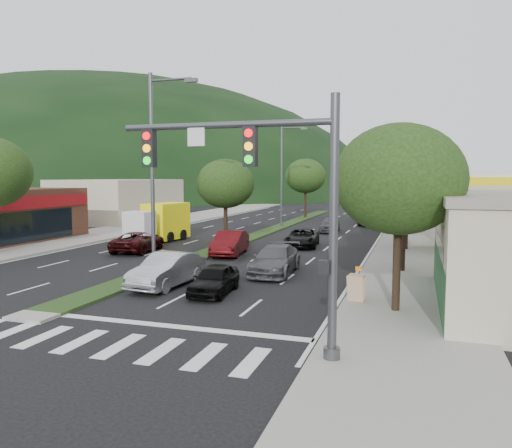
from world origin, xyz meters
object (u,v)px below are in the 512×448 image
(tree_r_c, at_px, (407,179))
(streetlight_near, at_px, (156,163))
(car_queue_b, at_px, (275,260))
(a_frame_sign, at_px, (356,285))
(tree_r_b, at_px, (405,174))
(car_queue_e, at_px, (330,224))
(car_queue_d, at_px, (302,238))
(sedan_silver, at_px, (167,270))
(box_truck, at_px, (161,223))
(tree_r_d, at_px, (410,174))
(suv_maroon, at_px, (138,242))
(traffic_signal, at_px, (274,187))
(tree_med_near, at_px, (225,184))
(tree_med_far, at_px, (305,176))
(tree_r_e, at_px, (411,177))
(streetlight_mid, at_px, (284,170))
(motorhome, at_px, (373,205))
(car_queue_c, at_px, (230,243))
(car_queue_f, at_px, (370,215))
(tree_r_a, at_px, (399,179))
(car_queue_a, at_px, (214,279))

(tree_r_c, xyz_separation_m, streetlight_near, (-11.79, -12.00, 0.84))
(car_queue_b, height_order, a_frame_sign, a_frame_sign)
(tree_r_b, height_order, car_queue_e, tree_r_b)
(tree_r_c, height_order, car_queue_d, tree_r_c)
(sedan_silver, height_order, car_queue_d, sedan_silver)
(box_truck, height_order, a_frame_sign, box_truck)
(tree_r_d, relative_size, suv_maroon, 1.51)
(traffic_signal, height_order, tree_med_near, traffic_signal)
(tree_med_far, bearing_deg, sedan_silver, -86.93)
(tree_r_b, height_order, tree_med_far, tree_r_b)
(tree_r_c, distance_m, tree_r_e, 20.00)
(tree_med_near, relative_size, car_queue_e, 1.48)
(streetlight_mid, relative_size, car_queue_d, 2.19)
(tree_r_c, bearing_deg, motorhome, 100.91)
(car_queue_c, bearing_deg, sedan_silver, -93.98)
(tree_r_c, bearing_deg, car_queue_f, 100.89)
(motorhome, bearing_deg, traffic_signal, -95.74)
(tree_r_d, bearing_deg, traffic_signal, -95.38)
(suv_maroon, xyz_separation_m, motorhome, (13.03, 25.07, 1.30))
(tree_r_a, xyz_separation_m, tree_r_c, (0.00, 16.00, -0.07))
(streetlight_mid, bearing_deg, tree_med_near, -90.78)
(tree_med_far, distance_m, streetlight_mid, 11.02)
(traffic_signal, distance_m, box_truck, 26.05)
(tree_r_e, distance_m, sedan_silver, 36.10)
(tree_r_e, bearing_deg, box_truck, -131.22)
(tree_r_a, relative_size, car_queue_a, 1.83)
(car_queue_a, relative_size, car_queue_f, 0.76)
(car_queue_a, bearing_deg, car_queue_f, 81.08)
(tree_r_b, relative_size, motorhome, 0.70)
(tree_r_e, bearing_deg, tree_med_far, 161.57)
(traffic_signal, xyz_separation_m, tree_r_d, (2.97, 31.54, 0.54))
(streetlight_mid, xyz_separation_m, car_queue_a, (4.40, -28.10, -4.97))
(car_queue_c, distance_m, car_queue_d, 6.12)
(tree_r_c, relative_size, box_truck, 1.07)
(tree_r_b, distance_m, sedan_silver, 12.60)
(tree_r_a, relative_size, car_queue_b, 1.35)
(car_queue_d, relative_size, motorhome, 0.46)
(suv_maroon, height_order, box_truck, box_truck)
(streetlight_mid, xyz_separation_m, car_queue_f, (7.48, 9.44, -4.89))
(traffic_signal, distance_m, tree_r_d, 31.68)
(streetlight_near, height_order, car_queue_a, streetlight_near)
(tree_r_d, relative_size, car_queue_a, 1.98)
(streetlight_mid, relative_size, car_queue_c, 2.19)
(traffic_signal, bearing_deg, car_queue_c, 114.61)
(tree_med_far, height_order, motorhome, tree_med_far)
(motorhome, bearing_deg, tree_r_e, 1.23)
(car_queue_f, height_order, a_frame_sign, a_frame_sign)
(car_queue_c, bearing_deg, tree_r_b, -22.86)
(streetlight_near, distance_m, suv_maroon, 9.49)
(tree_r_a, height_order, tree_r_d, tree_r_d)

